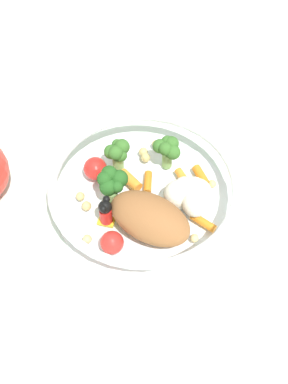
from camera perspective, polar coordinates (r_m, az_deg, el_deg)
ground_plane at (r=0.62m, az=0.97°, el=-2.00°), size 2.40×2.40×0.00m
food_container at (r=0.60m, az=0.66°, el=-0.28°), size 0.22×0.22×0.05m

